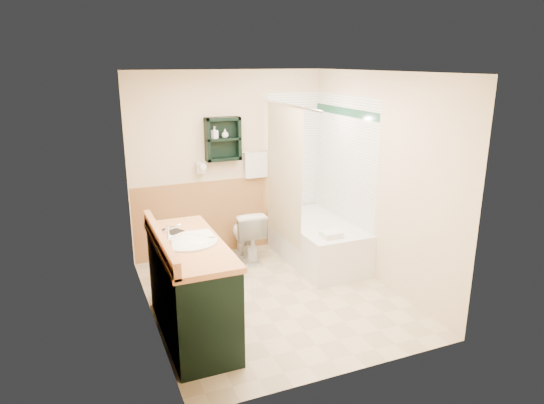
{
  "coord_description": "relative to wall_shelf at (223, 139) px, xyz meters",
  "views": [
    {
      "loc": [
        -1.88,
        -4.47,
        2.51
      ],
      "look_at": [
        0.07,
        0.2,
        1.03
      ],
      "focal_mm": 32.0,
      "sensor_mm": 36.0,
      "label": 1
    }
  ],
  "objects": [
    {
      "name": "floor",
      "position": [
        0.1,
        -1.41,
        -1.55
      ],
      "size": [
        3.0,
        3.0,
        0.0
      ],
      "primitive_type": "plane",
      "color": "beige",
      "rests_on": "ground"
    },
    {
      "name": "back_wall",
      "position": [
        0.1,
        0.11,
        -0.35
      ],
      "size": [
        2.6,
        0.04,
        2.4
      ],
      "primitive_type": "cube",
      "color": "beige",
      "rests_on": "ground"
    },
    {
      "name": "left_wall",
      "position": [
        -1.22,
        -1.41,
        -0.35
      ],
      "size": [
        0.04,
        3.0,
        2.4
      ],
      "primitive_type": "cube",
      "color": "beige",
      "rests_on": "ground"
    },
    {
      "name": "right_wall",
      "position": [
        1.42,
        -1.41,
        -0.35
      ],
      "size": [
        0.04,
        3.0,
        2.4
      ],
      "primitive_type": "cube",
      "color": "beige",
      "rests_on": "ground"
    },
    {
      "name": "ceiling",
      "position": [
        0.1,
        -1.41,
        0.87
      ],
      "size": [
        2.6,
        3.0,
        0.04
      ],
      "primitive_type": "cube",
      "color": "white",
      "rests_on": "back_wall"
    },
    {
      "name": "wainscot_left",
      "position": [
        -1.19,
        -1.41,
        -1.05
      ],
      "size": [
        2.98,
        2.98,
        1.0
      ],
      "primitive_type": null,
      "color": "#B68449",
      "rests_on": "left_wall"
    },
    {
      "name": "wainscot_back",
      "position": [
        0.1,
        0.08,
        -1.05
      ],
      "size": [
        2.58,
        2.58,
        1.0
      ],
      "primitive_type": null,
      "color": "#B68449",
      "rests_on": "back_wall"
    },
    {
      "name": "mirror_frame",
      "position": [
        -1.17,
        -1.96,
        -0.05
      ],
      "size": [
        1.3,
        1.3,
        1.0
      ],
      "primitive_type": null,
      "color": "brown",
      "rests_on": "left_wall"
    },
    {
      "name": "mirror_glass",
      "position": [
        -1.17,
        -1.96,
        -0.05
      ],
      "size": [
        1.2,
        1.2,
        0.9
      ],
      "primitive_type": null,
      "color": "white",
      "rests_on": "left_wall"
    },
    {
      "name": "tile_right",
      "position": [
        1.38,
        -0.66,
        -0.5
      ],
      "size": [
        1.5,
        1.5,
        2.1
      ],
      "primitive_type": null,
      "color": "white",
      "rests_on": "right_wall"
    },
    {
      "name": "tile_back",
      "position": [
        1.13,
        0.07,
        -0.5
      ],
      "size": [
        0.95,
        0.95,
        2.1
      ],
      "primitive_type": null,
      "color": "white",
      "rests_on": "back_wall"
    },
    {
      "name": "tile_accent",
      "position": [
        1.37,
        -0.66,
        0.35
      ],
      "size": [
        1.5,
        1.5,
        0.1
      ],
      "primitive_type": null,
      "color": "#13422A",
      "rests_on": "right_wall"
    },
    {
      "name": "wall_shelf",
      "position": [
        0.0,
        0.0,
        0.0
      ],
      "size": [
        0.45,
        0.15,
        0.55
      ],
      "primitive_type": "cube",
      "color": "black",
      "rests_on": "back_wall"
    },
    {
      "name": "hair_dryer",
      "position": [
        -0.3,
        0.02,
        -0.35
      ],
      "size": [
        0.1,
        0.24,
        0.18
      ],
      "primitive_type": null,
      "color": "silver",
      "rests_on": "back_wall"
    },
    {
      "name": "towel_bar",
      "position": [
        0.45,
        0.04,
        -0.2
      ],
      "size": [
        0.4,
        0.06,
        0.4
      ],
      "primitive_type": null,
      "color": "silver",
      "rests_on": "back_wall"
    },
    {
      "name": "curtain_rod",
      "position": [
        0.63,
        -0.66,
        0.45
      ],
      "size": [
        0.03,
        1.6,
        0.03
      ],
      "primitive_type": "cylinder",
      "rotation": [
        1.57,
        0.0,
        0.0
      ],
      "color": "silver",
      "rests_on": "back_wall"
    },
    {
      "name": "shower_curtain",
      "position": [
        0.63,
        -0.48,
        -0.4
      ],
      "size": [
        1.05,
        1.05,
        1.7
      ],
      "primitive_type": null,
      "color": "beige",
      "rests_on": "curtain_rod"
    },
    {
      "name": "vanity",
      "position": [
        -0.89,
        -1.8,
        -1.09
      ],
      "size": [
        0.59,
        1.47,
        0.93
      ],
      "primitive_type": "cube",
      "color": "black",
      "rests_on": "ground"
    },
    {
      "name": "bathtub",
      "position": [
        1.03,
        -0.7,
        -1.29
      ],
      "size": [
        0.79,
        1.5,
        0.53
      ],
      "primitive_type": "cube",
      "color": "white",
      "rests_on": "ground"
    },
    {
      "name": "toilet",
      "position": [
        0.2,
        -0.29,
        -1.22
      ],
      "size": [
        0.42,
        0.7,
        0.66
      ],
      "primitive_type": "imported",
      "rotation": [
        0.0,
        0.0,
        3.07
      ],
      "color": "white",
      "rests_on": "ground"
    },
    {
      "name": "counter_towel",
      "position": [
        -0.79,
        -1.73,
        -0.6
      ],
      "size": [
        0.27,
        0.21,
        0.04
      ],
      "primitive_type": "cube",
      "color": "silver",
      "rests_on": "vanity"
    },
    {
      "name": "vanity_book",
      "position": [
        -1.06,
        -1.53,
        -0.51
      ],
      "size": [
        0.15,
        0.1,
        0.22
      ],
      "primitive_type": "imported",
      "rotation": [
        0.0,
        0.0,
        0.54
      ],
      "color": "black",
      "rests_on": "vanity"
    },
    {
      "name": "tub_towel",
      "position": [
        0.9,
        -1.25,
        -0.99
      ],
      "size": [
        0.23,
        0.19,
        0.07
      ],
      "primitive_type": "cube",
      "color": "silver",
      "rests_on": "bathtub"
    },
    {
      "name": "soap_bottle_a",
      "position": [
        -0.11,
        -0.01,
        0.05
      ],
      "size": [
        0.12,
        0.16,
        0.07
      ],
      "primitive_type": "imported",
      "rotation": [
        0.0,
        0.0,
        0.42
      ],
      "color": "white",
      "rests_on": "wall_shelf"
    },
    {
      "name": "soap_bottle_b",
      "position": [
        0.03,
        -0.01,
        0.06
      ],
      "size": [
        0.09,
        0.11,
        0.09
      ],
      "primitive_type": "imported",
      "rotation": [
        0.0,
        0.0,
        -0.04
      ],
      "color": "white",
      "rests_on": "wall_shelf"
    }
  ]
}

